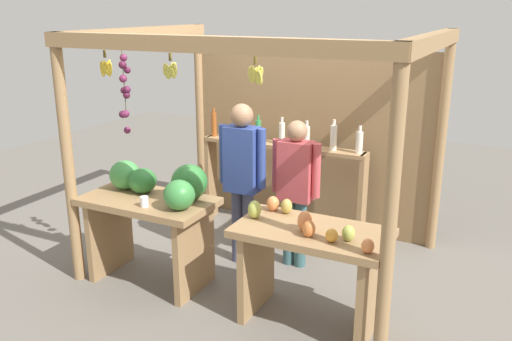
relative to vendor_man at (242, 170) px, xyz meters
name	(u,v)px	position (x,y,z in m)	size (l,w,h in m)	color
ground_plane	(266,261)	(0.20, 0.10, -0.95)	(12.00, 12.00, 0.00)	slate
market_stall	(286,121)	(0.20, 0.57, 0.39)	(2.94, 2.28, 2.24)	#99754C
fruit_counter_left	(155,204)	(-0.52, -0.67, -0.21)	(1.18, 0.69, 1.12)	#99754C
fruit_counter_right	(310,255)	(0.97, -0.71, -0.36)	(1.18, 0.64, 0.97)	#99754C
bottle_shelf_unit	(282,163)	(0.01, 0.91, -0.16)	(1.88, 0.22, 1.33)	#99754C
vendor_man	(242,170)	(0.00, 0.00, 0.00)	(0.48, 0.21, 1.58)	#484B68
vendor_woman	(296,182)	(0.48, 0.17, -0.10)	(0.48, 0.20, 1.44)	#375E63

